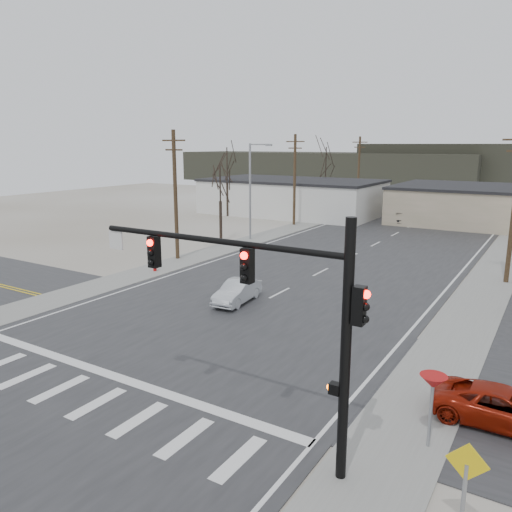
{
  "coord_description": "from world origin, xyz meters",
  "views": [
    {
      "loc": [
        14.13,
        -17.6,
        8.92
      ],
      "look_at": [
        -0.66,
        6.33,
        2.6
      ],
      "focal_mm": 35.0,
      "sensor_mm": 36.0,
      "label": 1
    }
  ],
  "objects_px": {
    "sedan_crossing": "(237,291)",
    "car_parked_red": "(504,407)",
    "car_far_a": "(406,217)",
    "car_far_b": "(452,199)",
    "fire_hydrant": "(155,266)",
    "traffic_signal_mast": "(281,304)"
  },
  "relations": [
    {
      "from": "traffic_signal_mast",
      "to": "sedan_crossing",
      "type": "bearing_deg",
      "value": 128.7
    },
    {
      "from": "fire_hydrant",
      "to": "sedan_crossing",
      "type": "height_order",
      "value": "sedan_crossing"
    },
    {
      "from": "fire_hydrant",
      "to": "sedan_crossing",
      "type": "distance_m",
      "value": 9.47
    },
    {
      "from": "car_far_b",
      "to": "car_parked_red",
      "type": "bearing_deg",
      "value": -98.17
    },
    {
      "from": "sedan_crossing",
      "to": "car_far_a",
      "type": "xyz_separation_m",
      "value": [
        0.16,
        34.51,
        0.13
      ]
    },
    {
      "from": "traffic_signal_mast",
      "to": "sedan_crossing",
      "type": "xyz_separation_m",
      "value": [
        -9.07,
        11.32,
        -3.99
      ]
    },
    {
      "from": "sedan_crossing",
      "to": "car_parked_red",
      "type": "bearing_deg",
      "value": -28.7
    },
    {
      "from": "fire_hydrant",
      "to": "car_far_b",
      "type": "bearing_deg",
      "value": 79.85
    },
    {
      "from": "traffic_signal_mast",
      "to": "sedan_crossing",
      "type": "height_order",
      "value": "traffic_signal_mast"
    },
    {
      "from": "car_far_a",
      "to": "car_parked_red",
      "type": "height_order",
      "value": "car_far_a"
    },
    {
      "from": "traffic_signal_mast",
      "to": "car_parked_red",
      "type": "relative_size",
      "value": 2.04
    },
    {
      "from": "car_far_b",
      "to": "car_parked_red",
      "type": "xyz_separation_m",
      "value": [
        13.62,
        -63.96,
        -0.05
      ]
    },
    {
      "from": "sedan_crossing",
      "to": "car_far_a",
      "type": "bearing_deg",
      "value": 84.01
    },
    {
      "from": "fire_hydrant",
      "to": "car_far_a",
      "type": "relative_size",
      "value": 0.16
    },
    {
      "from": "traffic_signal_mast",
      "to": "car_far_b",
      "type": "bearing_deg",
      "value": 96.81
    },
    {
      "from": "fire_hydrant",
      "to": "car_far_a",
      "type": "distance_m",
      "value": 32.94
    },
    {
      "from": "fire_hydrant",
      "to": "car_far_b",
      "type": "xyz_separation_m",
      "value": [
        9.84,
        54.96,
        0.24
      ]
    },
    {
      "from": "car_parked_red",
      "to": "car_far_a",
      "type": "bearing_deg",
      "value": 18.45
    },
    {
      "from": "fire_hydrant",
      "to": "traffic_signal_mast",
      "type": "bearing_deg",
      "value": -38.13
    },
    {
      "from": "car_far_a",
      "to": "car_parked_red",
      "type": "relative_size",
      "value": 1.21
    },
    {
      "from": "fire_hydrant",
      "to": "car_far_b",
      "type": "relative_size",
      "value": 0.23
    },
    {
      "from": "car_far_a",
      "to": "car_far_b",
      "type": "relative_size",
      "value": 1.4
    }
  ]
}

